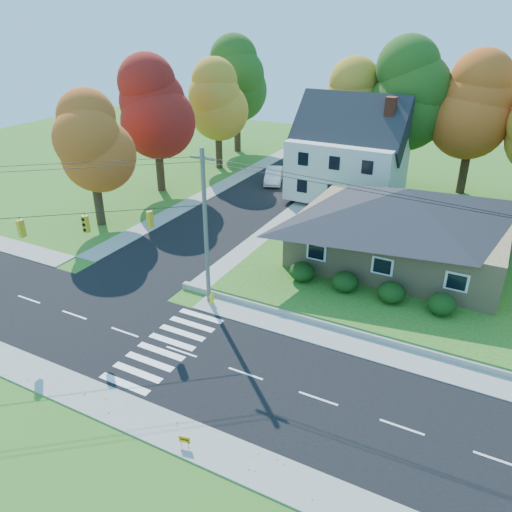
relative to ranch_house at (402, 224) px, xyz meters
The scene contains 20 objects.
ground 18.18m from the ranch_house, 116.57° to the right, with size 120.00×120.00×0.00m, color #3D7923.
road_main 18.18m from the ranch_house, 116.57° to the right, with size 90.00×8.00×0.02m, color black.
road_cross 19.15m from the ranch_house, 147.99° to the left, with size 8.00×44.00×0.02m, color black.
sidewalk_north 13.98m from the ranch_house, 126.03° to the right, with size 90.00×2.00×0.08m, color #9C9A90.
sidewalk_south 22.70m from the ranch_house, 110.85° to the right, with size 90.00×2.00×0.08m, color #9C9A90.
lawn 7.69m from the ranch_house, 45.00° to the left, with size 30.00×30.00×0.50m, color #3D7923.
ranch_house is the anchor object (origin of this frame).
colonial_house 14.46m from the ranch_house, 123.55° to the left, with size 10.40×8.40×9.60m.
hedge_row 6.57m from the ranch_house, 94.61° to the right, with size 10.70×1.70×1.27m.
traffic_infrastructure 16.87m from the ranch_house, 119.09° to the right, with size 38.10×10.66×10.00m.
tree_lot_0 21.20m from the ranch_house, 119.05° to the left, with size 6.72×6.72×12.51m.
tree_lot_1 18.58m from the ranch_house, 103.24° to the left, with size 7.84×7.84×14.60m.
tree_lot_2 18.99m from the ranch_house, 83.66° to the left, with size 7.28×7.28×13.56m.
tree_west_0 25.61m from the ranch_house, behind, with size 6.16×6.16×11.47m.
tree_west_1 27.18m from the ranch_house, 167.01° to the left, with size 7.28×7.28×13.56m.
tree_west_2 30.03m from the ranch_house, 147.38° to the left, with size 6.72×6.72×12.51m.
tree_west_3 36.60m from the ranch_house, 138.37° to the left, with size 7.84×7.84×14.60m.
white_car 21.67m from the ranch_house, 140.60° to the left, with size 1.72×4.93×1.62m, color silver.
fire_hydrant 14.59m from the ranch_house, 129.89° to the right, with size 0.47×0.36×0.82m.
yard_sign 21.99m from the ranch_house, 100.50° to the right, with size 0.52×0.14×0.65m.
Camera 1 is at (13.91, -17.85, 16.75)m, focal length 35.00 mm.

